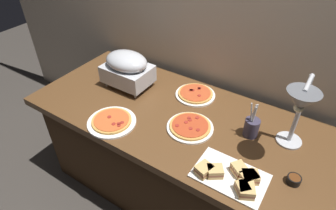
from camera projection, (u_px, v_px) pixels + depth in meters
name	position (u px, v px, depth m)	size (l,w,h in m)	color
ground_plane	(174.00, 188.00, 2.24)	(8.00, 8.00, 0.00)	#38332D
back_wall	(217.00, 21.00, 1.84)	(4.40, 0.04, 2.40)	#B7A893
buffet_table	(174.00, 155.00, 2.01)	(1.90, 0.84, 0.76)	brown
chafing_dish	(127.00, 68.00, 1.94)	(0.32, 0.24, 0.26)	#B7BABF
heat_lamp	(300.00, 106.00, 1.30)	(0.15, 0.30, 0.44)	#B7BABF
pizza_plate_front	(190.00, 127.00, 1.67)	(0.28, 0.28, 0.03)	white
pizza_plate_center	(195.00, 94.00, 1.93)	(0.27, 0.27, 0.03)	white
pizza_plate_raised_stand	(112.00, 121.00, 1.71)	(0.29, 0.29, 0.03)	white
sandwich_platter	(233.00, 177.00, 1.36)	(0.35, 0.23, 0.06)	white
sauce_cup_near	(294.00, 180.00, 1.36)	(0.07, 0.07, 0.04)	black
utensil_holder	(251.00, 127.00, 1.60)	(0.08, 0.08, 0.23)	#383347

